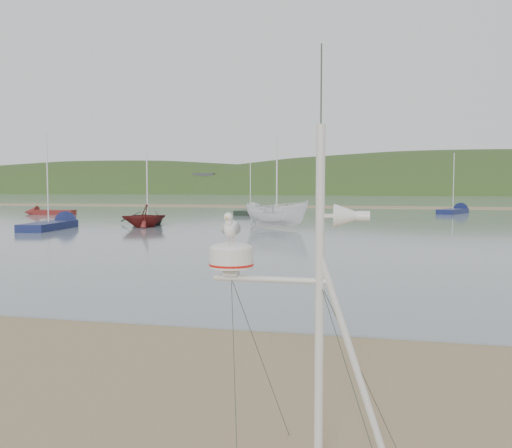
% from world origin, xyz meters
% --- Properties ---
extents(ground, '(560.00, 560.00, 0.00)m').
position_xyz_m(ground, '(0.00, 0.00, 0.00)').
color(ground, olive).
rests_on(ground, ground).
extents(water, '(560.00, 256.00, 0.04)m').
position_xyz_m(water, '(0.00, 132.00, 0.02)').
color(water, slate).
rests_on(water, ground).
extents(sandbar, '(560.00, 7.00, 0.07)m').
position_xyz_m(sandbar, '(0.00, 70.00, 0.07)').
color(sandbar, olive).
rests_on(sandbar, water).
extents(hill_ridge, '(620.00, 180.00, 80.00)m').
position_xyz_m(hill_ridge, '(18.52, 235.00, -19.70)').
color(hill_ridge, '#253B18').
rests_on(hill_ridge, ground).
extents(far_cottages, '(294.40, 6.30, 8.00)m').
position_xyz_m(far_cottages, '(3.00, 196.00, 4.00)').
color(far_cottages, silver).
rests_on(far_cottages, ground).
extents(mast_rig, '(1.92, 2.05, 4.33)m').
position_xyz_m(mast_rig, '(2.87, -1.46, 1.04)').
color(mast_rig, silver).
rests_on(mast_rig, ground).
extents(boat_dark, '(3.30, 2.95, 4.82)m').
position_xyz_m(boat_dark, '(-13.78, 32.24, 2.45)').
color(boat_dark, black).
rests_on(boat_dark, water).
extents(boat_red, '(2.88, 3.12, 3.10)m').
position_xyz_m(boat_red, '(-12.77, 29.34, 1.59)').
color(boat_red, '#5F1815').
rests_on(boat_red, water).
extents(boat_white, '(2.52, 2.49, 5.06)m').
position_xyz_m(boat_white, '(-3.30, 30.34, 2.57)').
color(boat_white, silver).
rests_on(boat_white, water).
extents(sailboat_blue_near, '(2.65, 7.44, 7.22)m').
position_xyz_m(sailboat_blue_near, '(-18.47, 27.96, 0.30)').
color(sailboat_blue_near, '#141C49').
rests_on(sailboat_blue_near, ground).
extents(dinghy_red_far, '(5.52, 1.90, 1.32)m').
position_xyz_m(dinghy_red_far, '(-30.21, 43.18, 0.29)').
color(dinghy_red_far, '#5F1815').
rests_on(dinghy_red_far, ground).
extents(sailboat_blue_far, '(4.69, 7.16, 7.08)m').
position_xyz_m(sailboat_blue_far, '(12.33, 56.23, 0.30)').
color(sailboat_blue_far, '#141C49').
rests_on(sailboat_blue_far, ground).
extents(sailboat_dark_mid, '(2.73, 6.74, 6.53)m').
position_xyz_m(sailboat_dark_mid, '(-8.91, 49.28, 0.30)').
color(sailboat_dark_mid, black).
rests_on(sailboat_dark_mid, ground).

